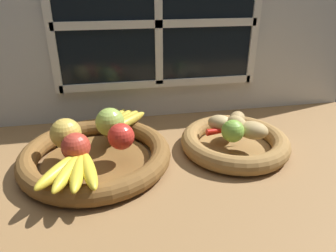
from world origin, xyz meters
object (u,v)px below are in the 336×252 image
(potato_back, at_px, (237,119))
(potato_oblong, at_px, (220,123))
(apple_red_front, at_px, (76,147))
(apple_golden_left, at_px, (66,133))
(apple_green_back, at_px, (110,122))
(potato_large, at_px, (236,125))
(banana_bunch_back, at_px, (120,121))
(apple_red_right, at_px, (121,136))
(fruit_bowl_left, at_px, (96,155))
(chili_pepper, at_px, (230,129))
(potato_small, at_px, (252,130))
(fruit_bowl_right, at_px, (234,142))
(banana_bunch_front, at_px, (75,169))
(lime_near, at_px, (233,131))

(potato_back, bearing_deg, potato_oblong, -164.05)
(apple_red_front, relative_size, apple_golden_left, 0.88)
(apple_green_back, height_order, potato_large, apple_green_back)
(apple_green_back, height_order, banana_bunch_back, apple_green_back)
(potato_large, bearing_deg, apple_red_right, -175.77)
(fruit_bowl_left, height_order, potato_oblong, potato_oblong)
(apple_red_right, relative_size, chili_pepper, 0.48)
(banana_bunch_back, height_order, potato_large, potato_large)
(potato_small, height_order, potato_large, potato_large)
(apple_green_back, relative_size, chili_pepper, 0.56)
(fruit_bowl_right, xyz_separation_m, apple_golden_left, (-0.44, 0.01, 0.06))
(apple_red_front, distance_m, apple_green_back, 0.14)
(apple_green_back, distance_m, banana_bunch_back, 0.07)
(apple_green_back, bearing_deg, potato_oblong, -5.23)
(potato_small, bearing_deg, potato_large, 135.00)
(banana_bunch_front, distance_m, potato_oblong, 0.41)
(potato_oblong, xyz_separation_m, chili_pepper, (0.02, -0.02, -0.01))
(apple_red_front, distance_m, potato_small, 0.45)
(banana_bunch_front, relative_size, potato_back, 2.42)
(banana_bunch_front, height_order, potato_small, potato_small)
(potato_large, bearing_deg, potato_oblong, 142.13)
(potato_oblong, bearing_deg, potato_large, -37.87)
(banana_bunch_back, distance_m, potato_large, 0.33)
(apple_red_right, height_order, banana_bunch_back, apple_red_right)
(banana_bunch_back, distance_m, potato_small, 0.37)
(apple_green_back, distance_m, potato_small, 0.38)
(lime_near, bearing_deg, banana_bunch_back, 151.95)
(banana_bunch_front, bearing_deg, fruit_bowl_right, 16.37)
(fruit_bowl_left, distance_m, lime_near, 0.36)
(fruit_bowl_left, xyz_separation_m, potato_large, (0.38, -0.00, 0.05))
(banana_bunch_back, bearing_deg, fruit_bowl_right, -19.84)
(apple_green_back, relative_size, potato_back, 1.09)
(potato_back, height_order, chili_pepper, potato_back)
(potato_small, bearing_deg, banana_bunch_front, -168.67)
(apple_golden_left, xyz_separation_m, banana_bunch_front, (0.03, -0.13, -0.02))
(fruit_bowl_left, xyz_separation_m, apple_red_front, (-0.04, -0.06, 0.06))
(apple_green_back, xyz_separation_m, potato_oblong, (0.30, -0.03, -0.02))
(potato_oblong, bearing_deg, fruit_bowl_left, -175.26)
(banana_bunch_back, height_order, potato_oblong, potato_oblong)
(potato_large, xyz_separation_m, lime_near, (-0.03, -0.04, 0.00))
(potato_back, xyz_separation_m, lime_near, (-0.05, -0.08, 0.01))
(potato_oblong, bearing_deg, chili_pepper, -38.87)
(apple_golden_left, relative_size, chili_pepper, 0.55)
(fruit_bowl_right, xyz_separation_m, apple_green_back, (-0.34, 0.06, 0.07))
(fruit_bowl_right, distance_m, potato_oblong, 0.07)
(fruit_bowl_right, xyz_separation_m, chili_pepper, (-0.01, 0.01, 0.04))
(apple_red_right, height_order, apple_golden_left, apple_golden_left)
(apple_red_right, relative_size, banana_bunch_back, 0.38)
(banana_bunch_back, height_order, lime_near, lime_near)
(fruit_bowl_left, relative_size, apple_red_right, 5.80)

